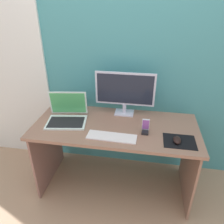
{
  "coord_description": "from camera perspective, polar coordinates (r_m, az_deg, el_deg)",
  "views": [
    {
      "loc": [
        0.24,
        -1.6,
        1.71
      ],
      "look_at": [
        -0.03,
        -0.02,
        0.86
      ],
      "focal_mm": 34.43,
      "sensor_mm": 36.0,
      "label": 1
    }
  ],
  "objects": [
    {
      "name": "ground_plane",
      "position": [
        2.36,
        0.74,
        -18.47
      ],
      "size": [
        8.0,
        8.0,
        0.0
      ],
      "primitive_type": "plane",
      "color": "tan"
    },
    {
      "name": "wall_back",
      "position": [
        2.08,
        2.81,
        15.28
      ],
      "size": [
        6.0,
        0.04,
        2.5
      ],
      "primitive_type": "cube",
      "color": "teal",
      "rests_on": "ground_plane"
    },
    {
      "name": "door_left",
      "position": [
        2.55,
        -25.43,
        9.41
      ],
      "size": [
        0.82,
        0.02,
        2.02
      ],
      "primitive_type": "cube",
      "color": "white",
      "rests_on": "ground_plane"
    },
    {
      "name": "desk",
      "position": [
        1.98,
        0.84,
        -7.06
      ],
      "size": [
        1.45,
        0.65,
        0.71
      ],
      "color": "#946753",
      "rests_on": "ground_plane"
    },
    {
      "name": "monitor",
      "position": [
        2.0,
        3.44,
        5.49
      ],
      "size": [
        0.55,
        0.14,
        0.41
      ],
      "color": "silver",
      "rests_on": "desk"
    },
    {
      "name": "laptop",
      "position": [
        1.99,
        -11.83,
        -0.95
      ],
      "size": [
        0.39,
        0.33,
        0.25
      ],
      "color": "white",
      "rests_on": "desk"
    },
    {
      "name": "fishbowl",
      "position": [
        2.16,
        -9.34,
        2.47
      ],
      "size": [
        0.16,
        0.16,
        0.16
      ],
      "primitive_type": "sphere",
      "color": "silver",
      "rests_on": "desk"
    },
    {
      "name": "keyboard_external",
      "position": [
        1.74,
        0.04,
        -6.63
      ],
      "size": [
        0.41,
        0.14,
        0.01
      ],
      "primitive_type": "cube",
      "rotation": [
        0.0,
        0.0,
        -0.03
      ],
      "color": "white",
      "rests_on": "desk"
    },
    {
      "name": "mousepad",
      "position": [
        1.78,
        17.49,
        -7.44
      ],
      "size": [
        0.25,
        0.2,
        0.0
      ],
      "primitive_type": "cube",
      "color": "black",
      "rests_on": "desk"
    },
    {
      "name": "mouse",
      "position": [
        1.75,
        16.9,
        -7.12
      ],
      "size": [
        0.06,
        0.1,
        0.04
      ],
      "primitive_type": "ellipsoid",
      "rotation": [
        0.0,
        0.0,
        -0.01
      ],
      "color": "black",
      "rests_on": "mousepad"
    },
    {
      "name": "phone_in_dock",
      "position": [
        1.79,
        8.86,
        -4.26
      ],
      "size": [
        0.06,
        0.06,
        0.14
      ],
      "color": "black",
      "rests_on": "desk"
    }
  ]
}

